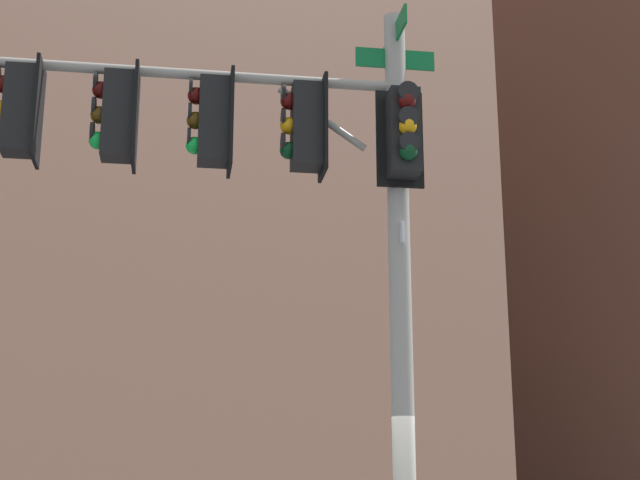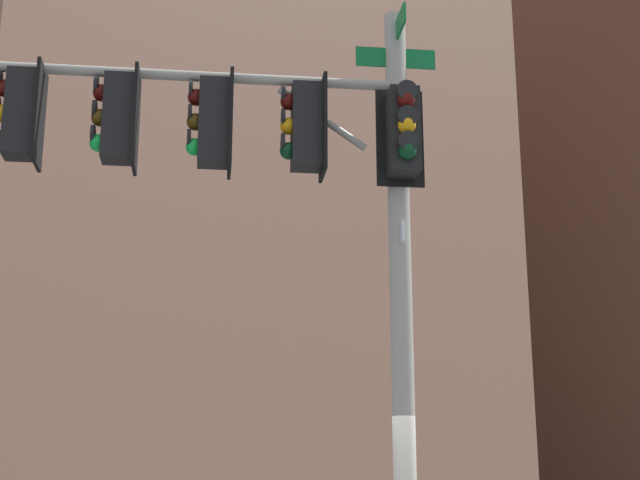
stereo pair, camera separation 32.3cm
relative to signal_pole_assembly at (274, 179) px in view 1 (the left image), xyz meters
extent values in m
cylinder|color=#9E998C|center=(0.83, 1.17, -1.49)|extent=(0.25, 0.25, 7.23)
cylinder|color=#9E998C|center=(-0.64, -0.78, 1.22)|extent=(3.02, 3.96, 0.12)
cylinder|color=#9E998C|center=(0.30, 0.47, 0.77)|extent=(0.69, 0.88, 0.75)
cube|color=#0F6B33|center=(0.83, 1.17, 1.88)|extent=(0.94, 0.72, 0.24)
cube|color=#0F6B33|center=(0.83, 1.17, 1.58)|extent=(0.60, 0.78, 0.24)
cube|color=white|center=(0.83, 1.17, -0.60)|extent=(0.38, 0.29, 0.24)
cube|color=black|center=(0.19, 0.32, 0.66)|extent=(0.48, 0.48, 1.00)
cube|color=black|center=(0.31, 0.47, 0.66)|extent=(0.46, 0.36, 1.16)
sphere|color=#470A07|center=(0.07, 0.16, 0.96)|extent=(0.20, 0.20, 0.20)
cylinder|color=black|center=(0.03, 0.11, 1.05)|extent=(0.21, 0.17, 0.23)
sphere|color=#F29E0C|center=(0.07, 0.16, 0.66)|extent=(0.20, 0.20, 0.20)
cylinder|color=black|center=(0.03, 0.11, 0.75)|extent=(0.21, 0.17, 0.23)
sphere|color=#0A3819|center=(0.07, 0.16, 0.36)|extent=(0.20, 0.20, 0.20)
cylinder|color=black|center=(0.03, 0.11, 0.45)|extent=(0.21, 0.17, 0.23)
cube|color=black|center=(-0.44, -0.52, 0.66)|extent=(0.48, 0.48, 1.00)
cube|color=black|center=(-0.33, -0.37, 0.66)|extent=(0.46, 0.36, 1.16)
sphere|color=#470A07|center=(-0.57, -0.69, 0.96)|extent=(0.20, 0.20, 0.20)
cylinder|color=black|center=(-0.61, -0.74, 1.05)|extent=(0.21, 0.17, 0.23)
sphere|color=#4C330A|center=(-0.57, -0.69, 0.66)|extent=(0.20, 0.20, 0.20)
cylinder|color=black|center=(-0.61, -0.74, 0.75)|extent=(0.21, 0.17, 0.23)
sphere|color=green|center=(-0.57, -0.69, 0.36)|extent=(0.20, 0.20, 0.20)
cylinder|color=black|center=(-0.61, -0.74, 0.45)|extent=(0.21, 0.17, 0.23)
cube|color=black|center=(-1.08, -1.37, 0.66)|extent=(0.48, 0.48, 1.00)
cube|color=black|center=(-0.97, -1.21, 0.66)|extent=(0.46, 0.36, 1.16)
sphere|color=#470A07|center=(-1.20, -1.53, 0.96)|extent=(0.20, 0.20, 0.20)
cylinder|color=black|center=(-1.24, -1.58, 1.05)|extent=(0.21, 0.17, 0.23)
sphere|color=#4C330A|center=(-1.20, -1.53, 0.66)|extent=(0.20, 0.20, 0.20)
cylinder|color=black|center=(-1.24, -1.58, 0.75)|extent=(0.21, 0.17, 0.23)
sphere|color=green|center=(-1.20, -1.53, 0.36)|extent=(0.20, 0.20, 0.20)
cylinder|color=black|center=(-1.24, -1.58, 0.45)|extent=(0.21, 0.17, 0.23)
cube|color=black|center=(-1.71, -2.21, 0.66)|extent=(0.48, 0.48, 1.00)
cube|color=black|center=(-1.60, -2.06, 0.66)|extent=(0.46, 0.36, 1.16)
sphere|color=#470A07|center=(-1.84, -2.37, 0.96)|extent=(0.20, 0.20, 0.20)
sphere|color=#F29E0C|center=(-1.84, -2.37, 0.66)|extent=(0.20, 0.20, 0.20)
cube|color=black|center=(1.08, 0.97, 0.52)|extent=(0.48, 0.48, 1.00)
cube|color=black|center=(0.93, 1.09, 0.52)|extent=(0.36, 0.46, 1.16)
sphere|color=#470A07|center=(1.25, 0.85, 0.82)|extent=(0.20, 0.20, 0.20)
cylinder|color=black|center=(1.30, 0.81, 0.91)|extent=(0.17, 0.21, 0.23)
sphere|color=#F29E0C|center=(1.25, 0.85, 0.52)|extent=(0.20, 0.20, 0.20)
cylinder|color=black|center=(1.30, 0.81, 0.61)|extent=(0.17, 0.21, 0.23)
sphere|color=#0A3819|center=(1.25, 0.85, 0.22)|extent=(0.20, 0.20, 0.20)
cylinder|color=black|center=(1.30, 0.81, 0.31)|extent=(0.17, 0.21, 0.23)
cube|color=#845B47|center=(-43.60, 31.48, 12.71)|extent=(17.04, 19.30, 35.63)
cube|color=brown|center=(-19.93, 45.55, 20.40)|extent=(16.75, 18.22, 51.01)
camera|label=1|loc=(7.44, -6.84, -3.43)|focal=53.57mm
camera|label=2|loc=(7.66, -6.61, -3.43)|focal=53.57mm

